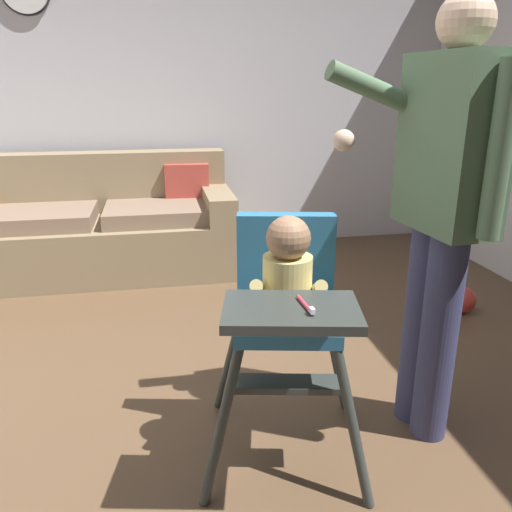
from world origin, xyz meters
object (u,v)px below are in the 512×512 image
at_px(toy_ball, 463,300).
at_px(toy_ball_second, 302,309).
at_px(couch, 104,227).
at_px(adult_standing, 443,207).
at_px(high_chair, 287,295).

distance_m(toy_ball, toy_ball_second, 1.03).
xyz_separation_m(couch, toy_ball_second, (1.21, -1.23, -0.23)).
bearing_deg(couch, adult_standing, 32.67).
xyz_separation_m(adult_standing, toy_ball_second, (-0.22, 1.00, -0.83)).
relative_size(high_chair, toy_ball, 5.82).
bearing_deg(high_chair, couch, -147.89).
height_order(high_chair, toy_ball, high_chair).
distance_m(couch, high_chair, 2.45).
bearing_deg(couch, toy_ball, 60.92).
xyz_separation_m(couch, toy_ball, (2.24, -1.25, -0.25)).
relative_size(couch, toy_ball_second, 10.00).
relative_size(adult_standing, toy_ball, 10.08).
distance_m(adult_standing, toy_ball, 1.53).
xyz_separation_m(adult_standing, toy_ball, (0.81, 0.99, -0.85)).
bearing_deg(high_chair, toy_ball, 138.37).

